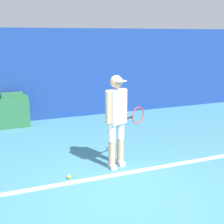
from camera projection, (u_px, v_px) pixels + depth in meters
name	position (u px, v px, depth m)	size (l,w,h in m)	color
ground_plane	(118.00, 198.00, 4.56)	(24.00, 24.00, 0.00)	teal
back_wall	(50.00, 75.00, 8.64)	(24.00, 0.10, 2.51)	navy
court_baseline	(101.00, 177.00, 5.22)	(21.60, 0.10, 0.01)	white
tennis_player	(117.00, 117.00, 5.47)	(0.93, 0.50, 1.66)	tan
tennis_ball	(69.00, 177.00, 5.17)	(0.07, 0.07, 0.07)	#D1E533
covered_chair	(13.00, 111.00, 8.11)	(0.77, 0.56, 0.87)	#28663D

